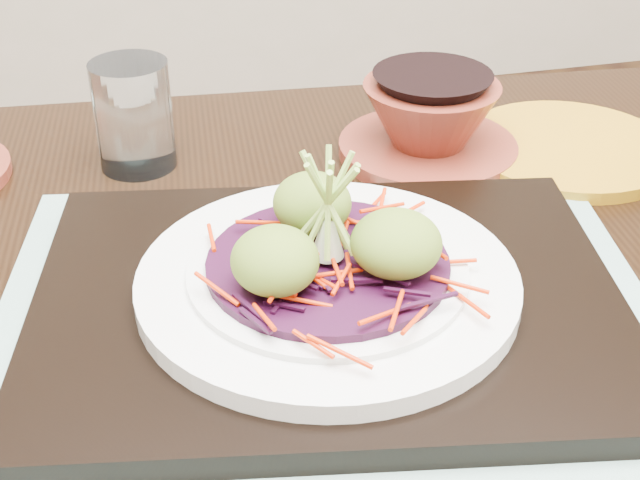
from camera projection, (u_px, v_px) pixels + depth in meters
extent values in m
cube|color=black|center=(376.00, 313.00, 0.63)|extent=(1.17, 0.84, 0.04)
cube|color=#88AFA5|center=(327.00, 314.00, 0.60)|extent=(0.50, 0.42, 0.00)
cube|color=black|center=(327.00, 301.00, 0.59)|extent=(0.43, 0.36, 0.02)
cylinder|color=silver|center=(328.00, 282.00, 0.58)|extent=(0.25, 0.25, 0.01)
cylinder|color=silver|center=(328.00, 271.00, 0.58)|extent=(0.18, 0.18, 0.01)
cylinder|color=#2C0823|center=(328.00, 264.00, 0.57)|extent=(0.16, 0.16, 0.01)
ellipsoid|color=#5A7824|center=(275.00, 261.00, 0.54)|extent=(0.06, 0.06, 0.04)
ellipsoid|color=#5A7824|center=(396.00, 244.00, 0.55)|extent=(0.06, 0.06, 0.04)
ellipsoid|color=#5A7824|center=(312.00, 204.00, 0.60)|extent=(0.06, 0.06, 0.04)
cylinder|color=white|center=(134.00, 116.00, 0.76)|extent=(0.08, 0.08, 0.09)
cylinder|color=maroon|center=(428.00, 148.00, 0.80)|extent=(0.19, 0.19, 0.01)
cylinder|color=#A26D12|center=(568.00, 148.00, 0.80)|extent=(0.22, 0.22, 0.01)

